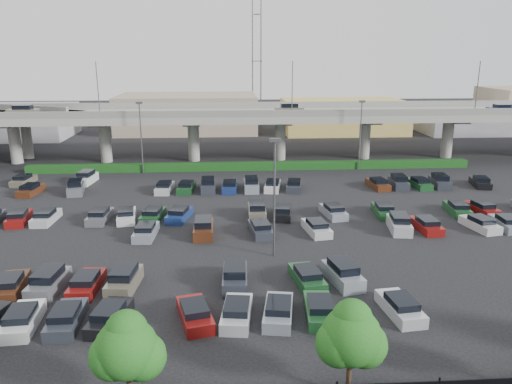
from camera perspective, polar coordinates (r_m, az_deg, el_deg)
ground at (r=51.10m, az=1.15°, el=-3.79°), size 280.00×280.00×0.00m
overpass at (r=80.68m, az=-0.94°, el=8.52°), size 150.00×13.00×15.80m
hedge at (r=74.95m, az=-0.47°, el=2.98°), size 66.00×1.60×1.10m
tree_row at (r=25.83m, az=8.00°, el=-16.04°), size 65.07×3.66×5.94m
parked_cars at (r=47.76m, az=-0.47°, el=-4.44°), size 63.16×41.65×1.67m
light_poles at (r=51.14m, az=-3.62°, el=3.47°), size 66.90×48.38×10.30m
distant_buildings at (r=111.83m, az=4.84°, el=8.81°), size 138.00×24.00×9.00m
comm_tower at (r=122.27m, az=0.09°, el=15.03°), size 2.40×2.40×30.00m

